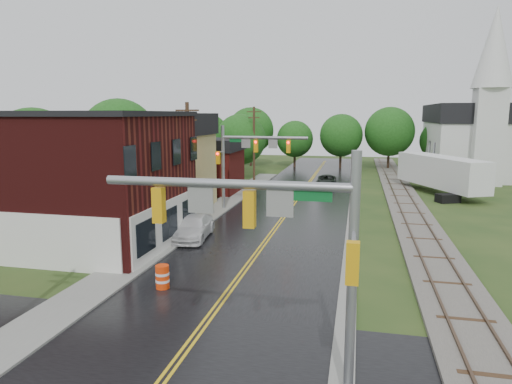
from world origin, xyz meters
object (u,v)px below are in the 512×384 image
(church, at_px, (473,132))
(semi_trailer, at_px, (441,172))
(utility_pole_c, at_px, (254,142))
(suv_dark, at_px, (326,181))
(traffic_signal_far, at_px, (247,152))
(traffic_signal_near, at_px, (276,229))
(tree_left_e, at_px, (242,141))
(construction_barrel, at_px, (162,277))
(utility_pole_b, at_px, (188,160))
(brick_building, at_px, (64,178))
(pickup_white, at_px, (194,228))
(tree_left_a, at_px, (36,152))
(tree_left_b, at_px, (120,138))
(tree_left_c, at_px, (187,146))

(church, height_order, semi_trailer, church)
(utility_pole_c, bearing_deg, suv_dark, -14.35)
(traffic_signal_far, bearing_deg, traffic_signal_near, -74.48)
(church, height_order, tree_left_e, church)
(semi_trailer, bearing_deg, utility_pole_c, 166.35)
(traffic_signal_far, bearing_deg, suv_dark, 68.95)
(traffic_signal_near, height_order, construction_barrel, traffic_signal_near)
(construction_barrel, bearing_deg, utility_pole_b, 105.51)
(brick_building, relative_size, construction_barrel, 12.61)
(utility_pole_b, relative_size, semi_trailer, 0.73)
(traffic_signal_far, height_order, construction_barrel, traffic_signal_far)
(pickup_white, height_order, semi_trailer, semi_trailer)
(traffic_signal_near, height_order, traffic_signal_far, same)
(tree_left_e, distance_m, semi_trailer, 23.93)
(utility_pole_c, xyz_separation_m, tree_left_a, (-13.05, -22.10, 0.39))
(brick_building, bearing_deg, utility_pole_b, 50.93)
(church, height_order, pickup_white, church)
(church, distance_m, utility_pole_c, 28.54)
(brick_building, height_order, traffic_signal_far, brick_building)
(traffic_signal_far, height_order, suv_dark, traffic_signal_far)
(tree_left_b, bearing_deg, construction_barrel, -57.49)
(brick_building, distance_m, suv_dark, 30.67)
(semi_trailer, bearing_deg, utility_pole_b, -140.68)
(tree_left_e, relative_size, construction_barrel, 7.20)
(utility_pole_b, bearing_deg, tree_left_e, 94.90)
(traffic_signal_far, height_order, tree_left_c, tree_left_c)
(traffic_signal_far, height_order, pickup_white, traffic_signal_far)
(utility_pole_c, bearing_deg, pickup_white, -85.69)
(tree_left_b, distance_m, tree_left_e, 16.67)
(tree_left_a, distance_m, construction_barrel, 21.69)
(traffic_signal_far, height_order, utility_pole_c, utility_pole_c)
(utility_pole_c, height_order, tree_left_e, utility_pole_c)
(construction_barrel, bearing_deg, brick_building, 146.53)
(church, bearing_deg, tree_left_c, -157.76)
(tree_left_b, distance_m, construction_barrel, 27.84)
(church, xyz_separation_m, pickup_white, (-24.80, -36.27, -5.10))
(suv_dark, distance_m, pickup_white, 25.22)
(brick_building, xyz_separation_m, pickup_white, (7.68, 2.46, -3.42))
(traffic_signal_far, bearing_deg, tree_left_c, 128.82)
(tree_left_c, relative_size, pickup_white, 1.52)
(utility_pole_b, height_order, utility_pole_c, same)
(traffic_signal_far, relative_size, semi_trailer, 0.60)
(tree_left_a, height_order, tree_left_e, tree_left_a)
(utility_pole_b, relative_size, tree_left_c, 1.18)
(utility_pole_c, xyz_separation_m, tree_left_e, (-2.05, 1.90, 0.09))
(utility_pole_b, relative_size, tree_left_a, 1.04)
(pickup_white, xyz_separation_m, semi_trailer, (18.72, 21.50, 1.57))
(traffic_signal_far, bearing_deg, brick_building, -126.92)
(traffic_signal_near, distance_m, construction_barrel, 10.48)
(suv_dark, bearing_deg, tree_left_b, -155.44)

